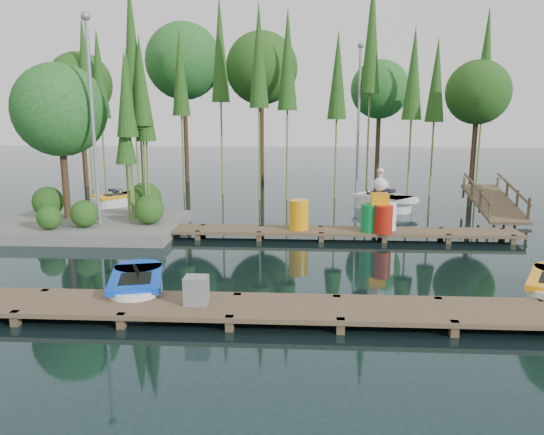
# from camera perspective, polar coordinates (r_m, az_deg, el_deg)

# --- Properties ---
(ground_plane) EXTENTS (90.00, 90.00, 0.00)m
(ground_plane) POSITION_cam_1_polar(r_m,az_deg,el_deg) (15.40, -1.97, -4.37)
(ground_plane) COLOR #1B2F33
(near_dock) EXTENTS (18.00, 1.50, 0.50)m
(near_dock) POSITION_cam_1_polar(r_m,az_deg,el_deg) (11.09, -4.15, -9.63)
(near_dock) COLOR brown
(near_dock) RESTS_ON ground
(far_dock) EXTENTS (15.00, 1.20, 0.50)m
(far_dock) POSITION_cam_1_polar(r_m,az_deg,el_deg) (17.71, 1.99, -1.47)
(far_dock) COLOR brown
(far_dock) RESTS_ON ground
(island) EXTENTS (6.20, 4.20, 6.75)m
(island) POSITION_cam_1_polar(r_m,az_deg,el_deg) (19.63, -19.92, 7.86)
(island) COLOR slate
(island) RESTS_ON ground
(tree_screen) EXTENTS (34.42, 18.53, 10.31)m
(tree_screen) POSITION_cam_1_polar(r_m,az_deg,el_deg) (25.63, -4.52, 15.82)
(tree_screen) COLOR #402D1B
(tree_screen) RESTS_ON ground
(lamp_island) EXTENTS (0.30, 0.30, 7.25)m
(lamp_island) POSITION_cam_1_polar(r_m,az_deg,el_deg) (18.56, -18.81, 11.09)
(lamp_island) COLOR gray
(lamp_island) RESTS_ON ground
(lamp_rear) EXTENTS (0.30, 0.30, 7.25)m
(lamp_rear) POSITION_cam_1_polar(r_m,az_deg,el_deg) (25.87, 9.32, 11.55)
(lamp_rear) COLOR gray
(lamp_rear) RESTS_ON ground
(ramp) EXTENTS (1.50, 3.94, 1.49)m
(ramp) POSITION_cam_1_polar(r_m,az_deg,el_deg) (22.86, 22.75, 1.54)
(ramp) COLOR brown
(ramp) RESTS_ON ground
(boat_blue) EXTENTS (1.69, 2.70, 0.84)m
(boat_blue) POSITION_cam_1_polar(r_m,az_deg,el_deg) (12.61, -14.35, -7.25)
(boat_blue) COLOR white
(boat_blue) RESTS_ON ground
(boat_yellow_far) EXTENTS (2.54, 2.48, 1.23)m
(boat_yellow_far) POSITION_cam_1_polar(r_m,az_deg,el_deg) (24.53, -16.20, 1.85)
(boat_yellow_far) COLOR white
(boat_yellow_far) RESTS_ON ground
(boat_white_far) EXTENTS (3.05, 2.99, 1.39)m
(boat_white_far) POSITION_cam_1_polar(r_m,az_deg,el_deg) (23.11, 11.98, 1.60)
(boat_white_far) COLOR white
(boat_white_far) RESTS_ON ground
(utility_cabinet) EXTENTS (0.48, 0.40, 0.58)m
(utility_cabinet) POSITION_cam_1_polar(r_m,az_deg,el_deg) (11.09, -8.15, -7.75)
(utility_cabinet) COLOR gray
(utility_cabinet) RESTS_ON near_dock
(yellow_barrel) EXTENTS (0.66, 0.66, 0.98)m
(yellow_barrel) POSITION_cam_1_polar(r_m,az_deg,el_deg) (17.58, 2.90, 0.31)
(yellow_barrel) COLOR #FD9E0D
(yellow_barrel) RESTS_ON far_dock
(drum_cluster) EXTENTS (1.20, 1.10, 2.07)m
(drum_cluster) POSITION_cam_1_polar(r_m,az_deg,el_deg) (17.59, 11.54, 0.47)
(drum_cluster) COLOR #0D7936
(drum_cluster) RESTS_ON far_dock
(seagull_post) EXTENTS (0.49, 0.27, 0.79)m
(seagull_post) POSITION_cam_1_polar(r_m,az_deg,el_deg) (17.76, 11.61, 0.33)
(seagull_post) COLOR gray
(seagull_post) RESTS_ON far_dock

